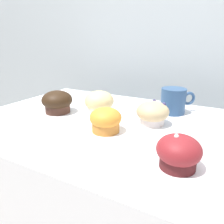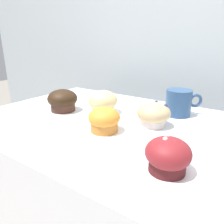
{
  "view_description": "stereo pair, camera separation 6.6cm",
  "coord_description": "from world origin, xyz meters",
  "views": [
    {
      "loc": [
        0.28,
        -0.58,
        1.16
      ],
      "look_at": [
        -0.02,
        -0.03,
        0.95
      ],
      "focal_mm": 35.0,
      "sensor_mm": 36.0,
      "label": 1
    },
    {
      "loc": [
        0.34,
        -0.55,
        1.16
      ],
      "look_at": [
        -0.02,
        -0.03,
        0.95
      ],
      "focal_mm": 35.0,
      "sensor_mm": 36.0,
      "label": 2
    }
  ],
  "objects": [
    {
      "name": "muffin_back_left",
      "position": [
        0.09,
        0.04,
        0.94
      ],
      "size": [
        0.1,
        0.1,
        0.07
      ],
      "color": "silver",
      "rests_on": "display_counter"
    },
    {
      "name": "muffin_front_center",
      "position": [
        -0.12,
        0.05,
        0.94
      ],
      "size": [
        0.1,
        0.1,
        0.08
      ],
      "color": "white",
      "rests_on": "display_counter"
    },
    {
      "name": "muffin_back_right",
      "position": [
        -0.01,
        -0.08,
        0.94
      ],
      "size": [
        0.09,
        0.09,
        0.07
      ],
      "color": "#C57A32",
      "rests_on": "display_counter"
    },
    {
      "name": "muffin_front_left",
      "position": [
        -0.25,
        -0.01,
        0.94
      ],
      "size": [
        0.11,
        0.11,
        0.08
      ],
      "color": "#462B21",
      "rests_on": "display_counter"
    },
    {
      "name": "wall_back",
      "position": [
        0.0,
        0.6,
        0.9
      ],
      "size": [
        3.2,
        0.1,
        1.8
      ],
      "primitive_type": "cube",
      "color": "#A8B2B7",
      "rests_on": "ground"
    },
    {
      "name": "coffee_cup",
      "position": [
        0.12,
        0.18,
        0.95
      ],
      "size": [
        0.11,
        0.11,
        0.09
      ],
      "color": "navy",
      "rests_on": "display_counter"
    },
    {
      "name": "muffin_front_right",
      "position": [
        0.21,
        -0.17,
        0.94
      ],
      "size": [
        0.09,
        0.09,
        0.08
      ],
      "color": "#4B181A",
      "rests_on": "display_counter"
    }
  ]
}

